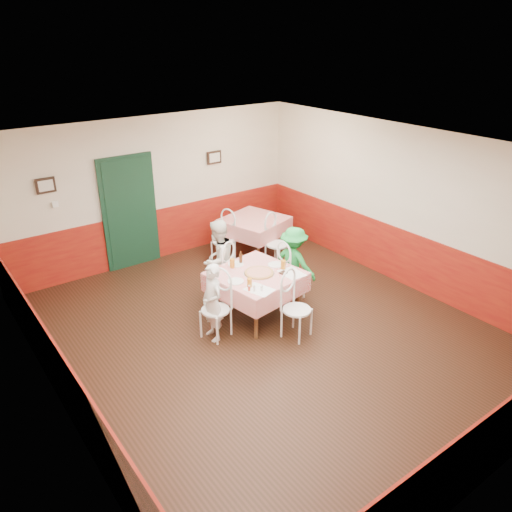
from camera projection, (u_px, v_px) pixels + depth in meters
floor at (266, 333)px, 7.61m from camera, size 7.00×7.00×0.00m
ceiling at (268, 150)px, 6.44m from camera, size 7.00×7.00×0.00m
back_wall at (156, 190)px, 9.58m from camera, size 6.00×0.10×2.80m
front_wall at (506, 376)px, 4.46m from camera, size 6.00×0.10×2.80m
left_wall at (48, 315)px, 5.40m from camera, size 0.10×7.00×2.80m
right_wall at (404, 207)px, 8.64m from camera, size 0.10×7.00×2.80m
wainscot_back at (160, 233)px, 9.95m from camera, size 6.00×0.03×1.00m
wainscot_front at (485, 450)px, 4.85m from camera, size 6.00×0.03×1.00m
wainscot_left at (63, 381)px, 5.79m from camera, size 0.03×7.00×1.00m
wainscot_right at (397, 255)px, 9.01m from camera, size 0.03×7.00×1.00m
door at (130, 214)px, 9.37m from camera, size 0.96×0.06×2.10m
picture_left at (46, 185)px, 8.28m from camera, size 0.32×0.03×0.26m
picture_right at (214, 157)px, 10.06m from camera, size 0.32×0.03×0.26m
thermostat at (55, 204)px, 8.48m from camera, size 0.10×0.03×0.10m
main_table at (256, 295)px, 7.92m from camera, size 1.39×1.39×0.77m
second_table at (254, 236)px, 10.13m from camera, size 1.39×1.39×0.77m
chair_left at (215, 310)px, 7.34m from camera, size 0.52×0.52×0.90m
chair_right at (291, 273)px, 8.44m from camera, size 0.43×0.43×0.90m
chair_far at (220, 273)px, 8.43m from camera, size 0.54×0.54×0.90m
chair_near at (297, 310)px, 7.35m from camera, size 0.52×0.52×0.90m
chair_second_a at (223, 241)px, 9.70m from camera, size 0.52×0.52×0.90m
chair_second_b at (277, 245)px, 9.56m from camera, size 0.52×0.52×0.90m
pizza at (259, 273)px, 7.74m from camera, size 0.51×0.51×0.03m
plate_left at (236, 281)px, 7.49m from camera, size 0.29×0.29×0.01m
plate_right at (276, 265)px, 8.01m from camera, size 0.29×0.29×0.01m
plate_far at (236, 264)px, 8.03m from camera, size 0.29×0.29×0.01m
glass_a at (249, 283)px, 7.32m from camera, size 0.08×0.08×0.14m
glass_b at (283, 265)px, 7.86m from camera, size 0.09×0.09×0.15m
glass_c at (232, 263)px, 7.91m from camera, size 0.09×0.09×0.15m
beer_bottle at (241, 258)px, 8.04m from camera, size 0.06×0.06×0.19m
shaker_a at (254, 289)px, 7.20m from camera, size 0.04×0.04×0.09m
shaker_b at (262, 288)px, 7.21m from camera, size 0.04×0.04×0.09m
shaker_c at (249, 288)px, 7.21m from camera, size 0.04×0.04×0.09m
menu_left at (259, 290)px, 7.26m from camera, size 0.40×0.47×0.00m
menu_right at (292, 273)px, 7.75m from camera, size 0.32×0.42×0.00m
wallet at (283, 273)px, 7.74m from camera, size 0.12×0.11×0.02m
diner_left at (212, 302)px, 7.25m from camera, size 0.32×0.46×1.20m
diner_far at (218, 260)px, 8.37m from camera, size 0.82×0.73×1.38m
diner_right at (294, 263)px, 8.40m from camera, size 0.69×0.92×1.26m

